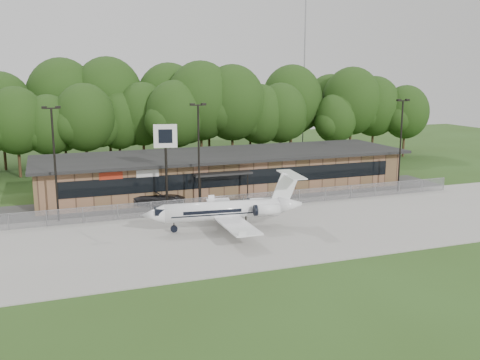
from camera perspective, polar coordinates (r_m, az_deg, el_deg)
name	(u,v)px	position (r m, az deg, el deg)	size (l,w,h in m)	color
ground	(330,257)	(39.36, 9.55, -8.11)	(160.00, 160.00, 0.00)	#2D4518
apron	(283,227)	(46.11, 4.62, -5.02)	(64.00, 18.00, 0.08)	#9E9B93
parking_lot	(237,198)	(56.40, -0.28, -1.95)	(50.00, 9.00, 0.06)	#383835
terminal	(224,171)	(60.06, -1.73, 0.96)	(41.00, 11.65, 4.30)	#906348
fence	(253,201)	(52.13, 1.41, -2.22)	(46.00, 0.04, 1.52)	gray
treeline	(183,112)	(76.62, -6.08, 7.17)	(72.00, 12.00, 15.00)	#1B3611
radio_mast	(304,76)	(89.85, 6.85, 10.96)	(0.20, 0.20, 25.00)	gray
light_pole_left	(54,155)	(49.11, -19.19, 2.49)	(1.55, 0.30, 10.23)	black
light_pole_mid	(199,148)	(50.98, -4.43, 3.40)	(1.55, 0.30, 10.23)	black
light_pole_right	(401,138)	(61.31, 16.78, 4.29)	(1.55, 0.30, 10.23)	black
business_jet	(228,211)	(44.85, -1.26, -3.29)	(13.90, 12.41, 4.67)	white
suv	(155,197)	(54.07, -9.05, -1.79)	(2.79, 6.04, 1.68)	#2C2C2E
pole_sign	(166,145)	(50.46, -7.94, 3.69)	(2.19, 0.64, 8.33)	black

